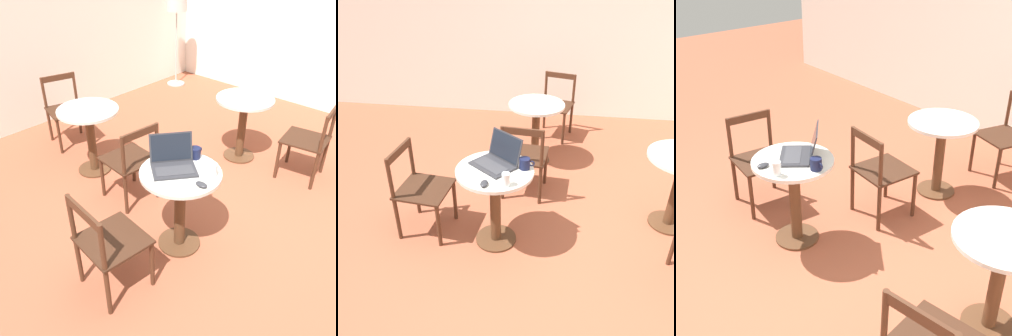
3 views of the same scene
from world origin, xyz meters
TOP-DOWN VIEW (x-y plane):
  - ground_plane at (0.00, 0.00)m, footprint 16.00×16.00m
  - cafe_table_near at (-0.42, 0.16)m, footprint 0.65×0.65m
  - cafe_table_mid at (1.21, 0.62)m, footprint 0.65×0.65m
  - cafe_table_far at (-0.18, 1.67)m, footprint 0.65×0.65m
  - chair_near_left at (-1.12, 0.23)m, footprint 0.49×0.49m
  - chair_far_back at (0.03, 2.45)m, footprint 0.55×0.55m
  - chair_far_front at (-0.24, 0.95)m, footprint 0.48×0.48m
  - laptop at (-0.41, 0.24)m, footprint 0.46×0.45m
  - mouse at (-0.46, -0.08)m, footprint 0.06×0.10m
  - mug at (-0.17, 0.21)m, footprint 0.13×0.09m
  - drinking_glass at (-0.29, -0.06)m, footprint 0.07×0.07m

SIDE VIEW (x-z plane):
  - ground_plane at x=0.00m, z-range 0.00..0.00m
  - chair_near_left at x=-1.12m, z-range 0.02..0.87m
  - chair_far_back at x=0.03m, z-range 0.02..0.87m
  - chair_far_front at x=-0.24m, z-range 0.02..0.87m
  - cafe_table_near at x=-0.42m, z-range 0.16..0.92m
  - cafe_table_mid at x=1.21m, z-range 0.16..0.92m
  - cafe_table_far at x=-0.18m, z-range 0.16..0.92m
  - mouse at x=-0.46m, z-range 0.76..0.79m
  - mug at x=-0.17m, z-range 0.76..0.85m
  - laptop at x=-0.41m, z-range 0.68..0.93m
  - drinking_glass at x=-0.29m, z-range 0.76..0.87m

